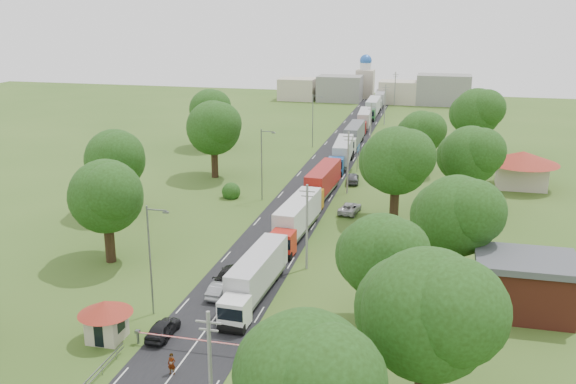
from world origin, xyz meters
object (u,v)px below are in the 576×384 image
(truck_0, at_px, (255,277))
(pedestrian_near, at_px, (172,364))
(guard_booth, at_px, (106,315))
(boom_barrier, at_px, (174,338))
(car_lane_mid, at_px, (220,289))
(car_lane_front, at_px, (163,329))
(info_sign, at_px, (359,152))

(truck_0, relative_size, pedestrian_near, 8.58)
(guard_booth, relative_size, truck_0, 0.31)
(boom_barrier, relative_size, car_lane_mid, 2.21)
(boom_barrier, relative_size, car_lane_front, 2.19)
(car_lane_mid, height_order, pedestrian_near, pedestrian_near)
(car_lane_mid, relative_size, pedestrian_near, 2.52)
(car_lane_front, xyz_separation_m, pedestrian_near, (2.95, -5.00, 0.11))
(guard_booth, distance_m, car_lane_mid, 11.76)
(guard_booth, height_order, truck_0, truck_0)
(guard_booth, xyz_separation_m, car_lane_front, (4.20, 1.50, -1.45))
(guard_booth, height_order, car_lane_mid, guard_booth)
(boom_barrier, relative_size, truck_0, 0.65)
(info_sign, height_order, car_lane_front, info_sign)
(boom_barrier, xyz_separation_m, car_lane_front, (-1.64, 1.50, -0.18))
(guard_booth, bearing_deg, pedestrian_near, -26.07)
(truck_0, height_order, car_lane_mid, truck_0)
(boom_barrier, distance_m, info_sign, 60.39)
(truck_0, xyz_separation_m, car_lane_front, (-5.27, -8.77, -1.37))
(boom_barrier, height_order, car_lane_front, car_lane_front)
(info_sign, xyz_separation_m, truck_0, (-2.93, -49.73, -0.92))
(guard_booth, xyz_separation_m, info_sign, (12.40, 60.00, 0.84))
(truck_0, distance_m, pedestrian_near, 14.02)
(car_lane_front, bearing_deg, guard_booth, 20.12)
(guard_booth, height_order, info_sign, info_sign)
(car_lane_mid, xyz_separation_m, pedestrian_near, (0.95, -13.38, 0.14))
(pedestrian_near, bearing_deg, truck_0, 79.27)
(guard_booth, bearing_deg, truck_0, 47.32)
(boom_barrier, xyz_separation_m, truck_0, (3.63, 10.27, 1.19))
(pedestrian_near, bearing_deg, car_lane_front, 119.39)
(info_sign, relative_size, truck_0, 0.29)
(car_lane_front, bearing_deg, info_sign, -97.53)
(info_sign, distance_m, car_lane_mid, 50.56)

